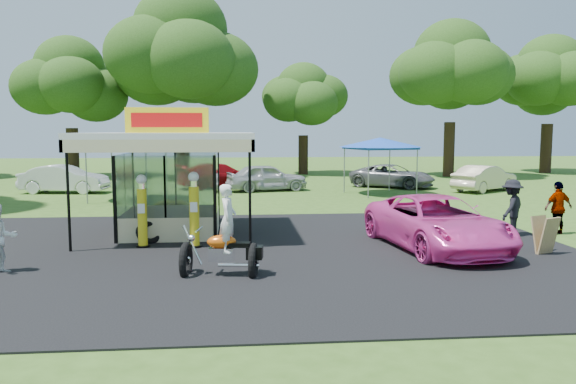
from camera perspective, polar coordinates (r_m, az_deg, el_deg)
name	(u,v)px	position (r m, az deg, el deg)	size (l,w,h in m)	color
ground	(230,270)	(14.12, -5.86, -7.91)	(120.00, 120.00, 0.00)	#35571B
asphalt_apron	(231,252)	(16.06, -5.79, -6.10)	(20.00, 14.00, 0.04)	black
gas_station_kiosk	(171,181)	(18.89, -11.84, 1.06)	(5.40, 5.40, 4.18)	white
gas_pump_left	(142,213)	(16.97, -14.59, -2.08)	(0.41, 0.41, 2.18)	black
gas_pump_right	(194,212)	(16.63, -9.51, -2.00)	(0.42, 0.42, 2.26)	black
motorcycle	(225,240)	(13.35, -6.40, -4.82)	(1.99, 1.15, 2.29)	black
spare_tires	(149,232)	(17.72, -13.96, -3.97)	(0.92, 0.79, 0.74)	black
a_frame_sign	(545,236)	(17.21, 24.64, -4.04)	(0.65, 0.74, 1.07)	#593819
kiosk_car	(178,211)	(21.21, -11.08, -1.91)	(1.13, 2.82, 0.96)	yellow
pink_sedan	(436,223)	(16.86, 14.85, -3.06)	(2.60, 5.63, 1.56)	#E83FA4
spectator_east_a	(512,208)	(19.68, 21.79, -1.52)	(1.21, 0.70, 1.88)	black
spectator_east_b	(558,208)	(20.76, 25.76, -1.46)	(1.04, 0.43, 1.78)	gray
bg_car_a	(64,179)	(33.58, -21.78, 1.23)	(1.64, 4.71, 1.55)	silver
bg_car_b	(220,175)	(34.27, -6.92, 1.68)	(2.10, 5.17, 1.50)	maroon
bg_car_c	(267,177)	(32.27, -2.17, 1.50)	(1.86, 4.61, 1.57)	#A3A4A8
bg_car_d	(393,176)	(34.85, 10.57, 1.62)	(2.34, 5.08, 1.41)	slate
bg_car_e	(485,178)	(34.02, 19.34, 1.32)	(1.57, 4.51, 1.48)	beige
tent_west	(127,143)	(28.84, -16.01, 4.82)	(4.51, 4.51, 3.15)	gray
tent_east	(380,143)	(30.80, 9.34, 4.94)	(4.42, 4.42, 3.09)	gray
oak_far_b	(70,90)	(44.87, -21.25, 9.66)	(8.48, 8.48, 10.12)	black
oak_far_c	(181,61)	(41.69, -10.82, 12.97)	(11.25, 11.25, 13.26)	black
oak_far_d	(303,105)	(44.85, 1.57, 8.83)	(7.23, 7.23, 8.60)	black
oak_far_e	(451,79)	(44.27, 16.24, 10.94)	(9.57, 9.57, 11.39)	black
oak_far_f	(549,87)	(51.05, 25.00, 9.68)	(9.08, 9.08, 10.95)	black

